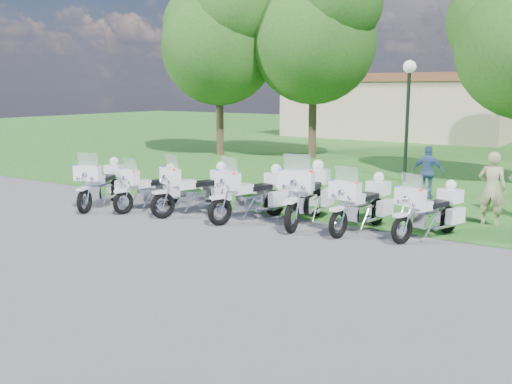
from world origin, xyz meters
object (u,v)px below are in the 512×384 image
Objects in this scene: motorcycle_1 at (151,187)px; motorcycle_3 at (253,193)px; lamp_post at (409,91)px; bystander_c at (428,173)px; motorcycle_6 at (430,210)px; motorcycle_0 at (102,183)px; motorcycle_2 at (197,188)px; motorcycle_5 at (362,202)px; bystander_a at (492,189)px; motorcycle_4 at (307,193)px.

motorcycle_3 reaches higher than motorcycle_1.
lamp_post is 2.65× the size of bystander_c.
bystander_c is (-1.43, 4.35, 0.16)m from motorcycle_6.
motorcycle_2 reaches higher than motorcycle_0.
motorcycle_5 is (2.67, 0.49, -0.03)m from motorcycle_3.
motorcycle_0 is 9.32m from bystander_c.
motorcycle_3 is at bearing 27.70° from bystander_a.
motorcycle_4 reaches higher than motorcycle_0.
bystander_a is at bearing -148.84° from motorcycle_1.
motorcycle_1 is 7.98m from bystander_c.
motorcycle_1 is 9.49m from lamp_post.
motorcycle_5 is at bearing -77.91° from lamp_post.
motorcycle_4 is 4.86m from bystander_c.
motorcycle_2 is 2.95m from motorcycle_4.
motorcycle_1 is at bearing 179.69° from motorcycle_0.
motorcycle_5 is 4.58m from bystander_c.
motorcycle_5 is at bearing 42.61° from bystander_a.
motorcycle_0 is at bearing 29.57° from motorcycle_1.
motorcycle_2 is 4.32m from motorcycle_5.
lamp_post reaches higher than motorcycle_2.
motorcycle_6 is at bearing 174.97° from motorcycle_4.
lamp_post is (5.48, 8.66, 2.48)m from motorcycle_0.
lamp_post reaches higher than motorcycle_4.
motorcycle_0 is 0.54× the size of lamp_post.
bystander_c is (7.08, 6.05, 0.13)m from motorcycle_0.
lamp_post is at bearing -99.49° from motorcycle_4.
motorcycle_6 is 0.51× the size of lamp_post.
motorcycle_0 reaches higher than motorcycle_1.
bystander_a is at bearing -129.77° from motorcycle_5.
bystander_a reaches higher than motorcycle_5.
lamp_post is at bearing -81.52° from motorcycle_3.
motorcycle_4 is 4.34m from bystander_a.
motorcycle_3 is at bearing 172.53° from motorcycle_0.
motorcycle_5 is at bearing 171.64° from motorcycle_0.
motorcycle_1 is 1.01× the size of motorcycle_6.
motorcycle_0 is at bearing 21.02° from bystander_a.
motorcycle_6 is 2.13m from bystander_a.
lamp_post is at bearing -88.34° from motorcycle_2.
bystander_c is at bearing -108.52° from motorcycle_2.
lamp_post is (1.14, 7.68, 2.45)m from motorcycle_3.
motorcycle_6 is at bearing -153.30° from motorcycle_3.
bystander_c reaches higher than motorcycle_5.
lamp_post reaches higher than motorcycle_6.
bystander_a is at bearing -135.14° from motorcycle_3.
motorcycle_2 is at bearing -108.93° from lamp_post.
motorcycle_5 is 0.56× the size of lamp_post.
motorcycle_4 reaches higher than bystander_c.
motorcycle_5 is at bearing 171.69° from motorcycle_4.
motorcycle_4 is at bearing 9.71° from motorcycle_5.
motorcycle_2 reaches higher than motorcycle_1.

